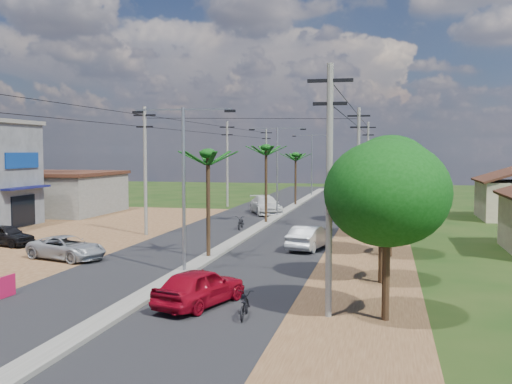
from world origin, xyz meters
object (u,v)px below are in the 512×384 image
car_white_far (266,206)px  roadside_sign (6,287)px  car_red_near (200,288)px  moto_rider_east (244,306)px  car_silver_mid (309,238)px  car_parked_dark (7,236)px  car_parked_silver (67,248)px

car_white_far → roadside_sign: 33.51m
car_red_near → moto_rider_east: bearing=167.8°
car_red_near → car_silver_mid: (2.43, 13.93, -0.02)m
car_red_near → car_parked_dark: (-16.19, 11.33, -0.09)m
car_parked_silver → moto_rider_east: size_ratio=2.73×
car_silver_mid → roadside_sign: bearing=65.2°
car_white_far → car_parked_dark: size_ratio=1.48×
roadside_sign → car_white_far: bearing=86.6°
car_red_near → moto_rider_east: (2.03, -1.20, -0.30)m
car_parked_silver → moto_rider_east: (12.10, -9.04, -0.20)m
car_red_near → car_parked_dark: size_ratio=1.13×
car_silver_mid → moto_rider_east: car_silver_mid is taller
car_red_near → roadside_sign: 8.09m
car_silver_mid → car_parked_dark: size_ratio=1.14×
car_silver_mid → roadside_sign: size_ratio=3.98×
car_parked_silver → car_parked_dark: (-6.11, 3.49, 0.02)m
car_parked_silver → moto_rider_east: car_parked_silver is taller
car_red_near → car_white_far: bearing=-64.5°
car_white_far → car_parked_silver: bearing=-126.7°
car_parked_silver → moto_rider_east: 15.10m
car_silver_mid → car_parked_dark: 18.80m
car_red_near → car_parked_dark: 19.76m
car_silver_mid → car_red_near: bearing=91.5°
moto_rider_east → car_parked_silver: bearing=-42.2°
car_white_far → car_parked_dark: 24.73m
moto_rider_east → car_silver_mid: bearing=-97.0°
car_parked_silver → moto_rider_east: bearing=-110.0°
car_white_far → roadside_sign: car_white_far is taller
car_white_far → car_parked_dark: bearing=-142.5°
moto_rider_east → roadside_sign: roadside_sign is taller
car_red_near → car_white_far: size_ratio=0.77×
car_parked_dark → moto_rider_east: 22.11m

